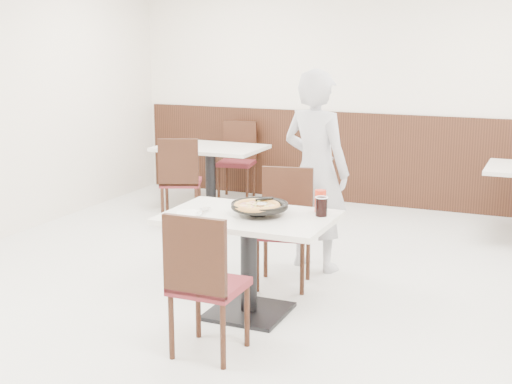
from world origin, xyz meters
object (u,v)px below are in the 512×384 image
at_px(pizza_pan, 260,209).
at_px(pizza, 257,208).
at_px(side_plate, 189,214).
at_px(chair_far, 283,229).
at_px(bg_table_left, 211,178).
at_px(chair_near, 209,282).
at_px(diner_person, 316,171).
at_px(red_cup, 320,201).
at_px(cola_glass, 321,207).
at_px(bg_chair_left_far, 236,161).
at_px(bg_chair_left_near, 181,180).
at_px(main_table, 249,265).

xyz_separation_m(pizza_pan, pizza, (-0.00, -0.04, 0.02)).
bearing_deg(side_plate, chair_far, 64.01).
height_order(pizza_pan, bg_table_left, pizza_pan).
distance_m(chair_near, diner_person, 1.94).
relative_size(red_cup, bg_table_left, 0.13).
xyz_separation_m(chair_far, cola_glass, (0.47, -0.49, 0.34)).
xyz_separation_m(side_plate, red_cup, (0.83, 0.46, 0.07)).
height_order(chair_far, bg_chair_left_far, same).
bearing_deg(bg_chair_left_far, chair_near, 102.46).
bearing_deg(chair_far, pizza_pan, 83.58).
bearing_deg(bg_chair_left_near, pizza_pan, -71.45).
relative_size(main_table, bg_table_left, 1.00).
bearing_deg(pizza, bg_chair_left_far, 116.99).
height_order(chair_near, bg_chair_left_far, same).
bearing_deg(main_table, bg_table_left, 121.68).
height_order(diner_person, bg_chair_left_far, diner_person).
relative_size(main_table, bg_chair_left_far, 1.26).
bearing_deg(bg_chair_left_near, diner_person, -48.39).
bearing_deg(diner_person, cola_glass, 125.69).
relative_size(pizza, bg_chair_left_near, 0.31).
bearing_deg(diner_person, pizza_pan, 103.78).
xyz_separation_m(pizza, bg_table_left, (-1.77, 2.76, -0.44)).
bearing_deg(bg_chair_left_near, red_cup, -62.18).
bearing_deg(cola_glass, bg_chair_left_near, 139.14).
height_order(main_table, chair_near, chair_near).
bearing_deg(bg_table_left, main_table, -58.32).
bearing_deg(chair_far, bg_chair_left_far, -70.19).
bearing_deg(main_table, red_cup, 33.56).
bearing_deg(chair_far, side_plate, 52.23).
bearing_deg(pizza, diner_person, 88.79).
xyz_separation_m(main_table, chair_near, (0.04, -0.70, 0.10)).
height_order(side_plate, red_cup, red_cup).
xyz_separation_m(bg_table_left, bg_chair_left_near, (-0.03, -0.66, 0.10)).
xyz_separation_m(pizza_pan, side_plate, (-0.46, -0.19, -0.03)).
xyz_separation_m(pizza_pan, red_cup, (0.37, 0.27, 0.04)).
xyz_separation_m(chair_far, pizza, (0.06, -0.68, 0.34)).
relative_size(bg_table_left, bg_chair_left_far, 1.26).
bearing_deg(red_cup, pizza_pan, -143.81).
xyz_separation_m(cola_glass, bg_chair_left_far, (-2.15, 3.21, -0.34)).
height_order(chair_near, pizza, chair_near).
xyz_separation_m(side_plate, bg_chair_left_far, (-1.27, 3.55, -0.28)).
relative_size(chair_far, red_cup, 5.94).
bearing_deg(bg_chair_left_near, chair_near, -80.27).
relative_size(main_table, chair_far, 1.26).
relative_size(chair_far, diner_person, 0.55).
height_order(pizza_pan, red_cup, red_cup).
xyz_separation_m(chair_near, side_plate, (-0.42, 0.53, 0.28)).
relative_size(side_plate, bg_table_left, 0.15).
relative_size(red_cup, diner_person, 0.09).
bearing_deg(bg_chair_left_far, cola_glass, 113.68).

